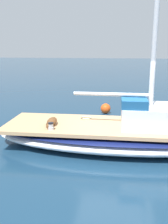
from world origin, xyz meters
TOP-DOWN VIEW (x-y plane):
  - ground_plane at (0.00, 0.00)m, footprint 120.00×120.00m
  - sailboat_main at (0.00, 0.00)m, footprint 2.65×7.28m
  - mast_main at (-0.02, 0.74)m, footprint 0.14×2.27m
  - cabin_house at (-0.02, 1.12)m, footprint 1.44×2.25m
  - dog_brown at (0.35, -1.89)m, footprint 0.95×0.26m
  - deck_winch at (0.75, -1.81)m, footprint 0.16×0.16m
  - coiled_rope at (-0.54, -1.00)m, footprint 0.32×0.32m
  - mooring_buoy at (-3.86, -0.61)m, footprint 0.44×0.44m

SIDE VIEW (x-z plane):
  - ground_plane at x=0.00m, z-range 0.00..0.00m
  - mooring_buoy at x=-3.86m, z-range 0.00..0.44m
  - sailboat_main at x=0.00m, z-range 0.01..0.67m
  - coiled_rope at x=-0.54m, z-range 0.66..0.70m
  - deck_winch at x=0.75m, z-range 0.65..0.86m
  - dog_brown at x=0.35m, z-range 0.66..0.88m
  - cabin_house at x=-0.02m, z-range 0.59..1.43m
  - mast_main at x=-0.02m, z-range 0.31..7.12m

